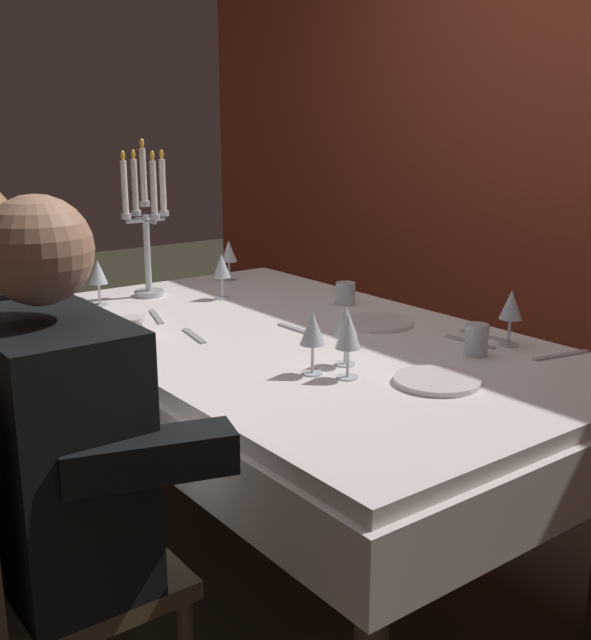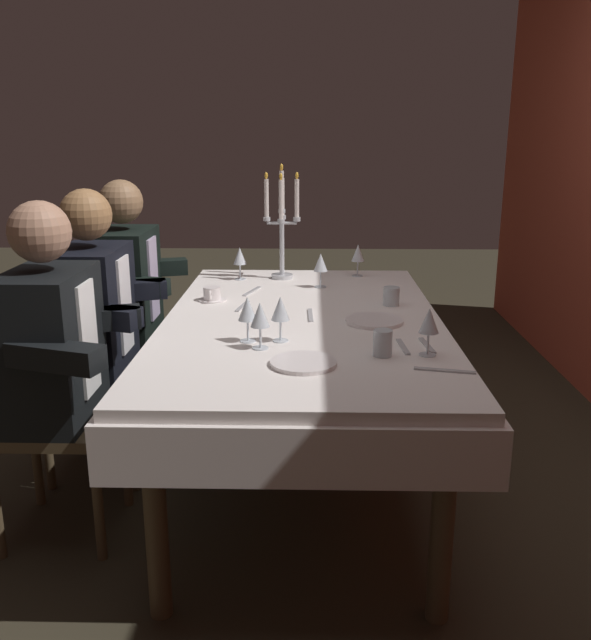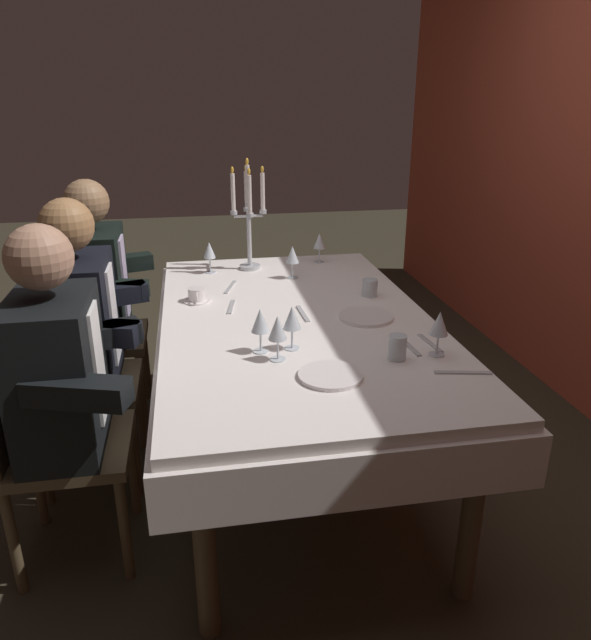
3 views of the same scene
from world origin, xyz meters
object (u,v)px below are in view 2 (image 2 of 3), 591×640
at_px(dining_table, 302,345).
at_px(water_tumbler_0, 383,343).
at_px(coffee_cup_0, 212,295).
at_px(dinner_plate_1, 303,363).
at_px(dinner_plate_0, 374,321).
at_px(seated_diner_1, 92,310).
at_px(seated_diner_2, 50,345).
at_px(water_tumbler_1, 391,296).
at_px(wine_glass_1, 429,322).
at_px(wine_glass_6, 358,254).
at_px(wine_glass_5, 280,310).
at_px(wine_glass_0, 247,310).
at_px(wine_glass_4, 321,264).
at_px(candelabra, 282,225).
at_px(wine_glass_3, 260,316).
at_px(seated_diner_0, 125,283).
at_px(wine_glass_2, 240,257).

bearing_deg(dining_table, water_tumbler_0, 29.76).
bearing_deg(coffee_cup_0, dinner_plate_1, 26.15).
bearing_deg(dinner_plate_0, seated_diner_1, -98.70).
bearing_deg(seated_diner_2, water_tumbler_1, 114.45).
bearing_deg(wine_glass_1, wine_glass_6, -173.29).
distance_m(wine_glass_5, seated_diner_1, 0.93).
relative_size(dinner_plate_0, seated_diner_1, 0.18).
relative_size(dinner_plate_0, wine_glass_0, 1.38).
relative_size(wine_glass_1, seated_diner_1, 0.13).
bearing_deg(wine_glass_4, coffee_cup_0, -60.24).
bearing_deg(wine_glass_4, wine_glass_1, 18.78).
relative_size(candelabra, wine_glass_4, 3.47).
distance_m(wine_glass_5, seated_diner_2, 0.82).
bearing_deg(wine_glass_0, water_tumbler_0, 72.45).
relative_size(wine_glass_0, coffee_cup_0, 1.24).
bearing_deg(dining_table, wine_glass_5, -12.86).
bearing_deg(dinner_plate_1, wine_glass_0, -140.75).
relative_size(dining_table, wine_glass_1, 11.83).
distance_m(wine_glass_3, seated_diner_1, 0.92).
bearing_deg(wine_glass_3, water_tumbler_0, 80.81).
bearing_deg(wine_glass_0, coffee_cup_0, -160.35).
height_order(wine_glass_5, seated_diner_1, seated_diner_1).
bearing_deg(wine_glass_6, seated_diner_2, -44.64).
xyz_separation_m(dinner_plate_0, water_tumbler_1, (-0.27, 0.10, 0.03)).
bearing_deg(dinner_plate_0, seated_diner_0, -121.05).
bearing_deg(dinner_plate_1, wine_glass_6, 169.18).
xyz_separation_m(wine_glass_3, water_tumbler_1, (-0.61, 0.52, -0.08)).
height_order(wine_glass_5, seated_diner_2, seated_diner_2).
height_order(water_tumbler_0, seated_diner_0, seated_diner_0).
bearing_deg(wine_glass_1, wine_glass_0, -102.84).
bearing_deg(seated_diner_0, dining_table, 54.52).
bearing_deg(wine_glass_2, candelabra, 100.01).
bearing_deg(wine_glass_2, seated_diner_1, -43.23).
bearing_deg(dining_table, wine_glass_6, 161.17).
xyz_separation_m(water_tumbler_1, coffee_cup_0, (-0.06, -0.78, -0.01)).
bearing_deg(dinner_plate_0, wine_glass_1, 19.61).
distance_m(dinner_plate_1, water_tumbler_0, 0.28).
distance_m(wine_glass_1, seated_diner_1, 1.43).
bearing_deg(candelabra, dinner_plate_1, 5.35).
relative_size(seated_diner_0, seated_diner_1, 1.00).
bearing_deg(coffee_cup_0, candelabra, 148.85).
bearing_deg(seated_diner_1, dinner_plate_0, 81.30).
bearing_deg(wine_glass_4, candelabra, -136.55).
distance_m(wine_glass_0, water_tumbler_1, 0.78).
bearing_deg(wine_glass_0, water_tumbler_1, 133.14).
relative_size(wine_glass_4, seated_diner_0, 0.13).
distance_m(dining_table, water_tumbler_0, 0.57).
bearing_deg(candelabra, dinner_plate_0, 25.79).
height_order(candelabra, wine_glass_2, candelabra).
distance_m(wine_glass_3, wine_glass_5, 0.11).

